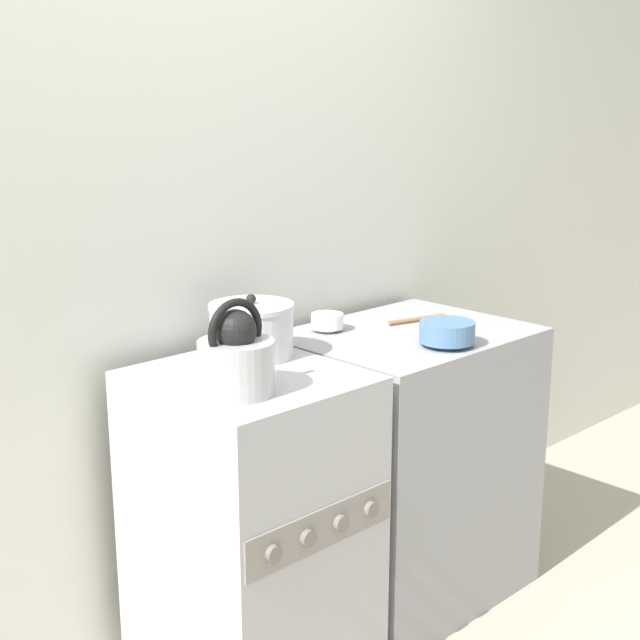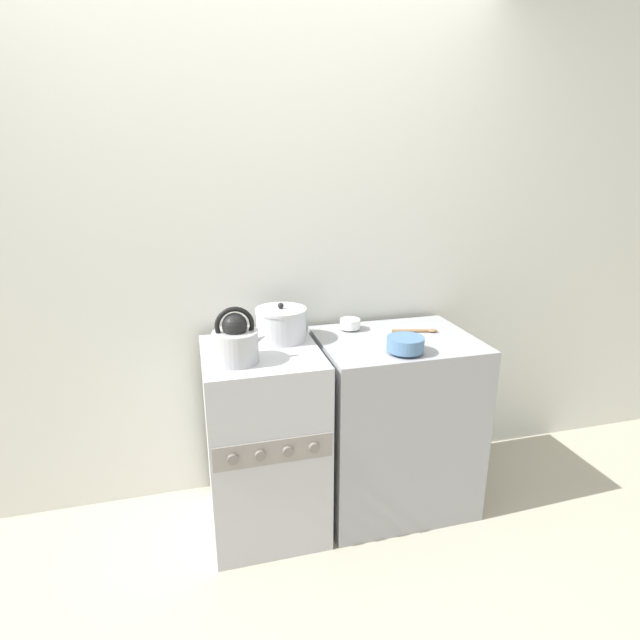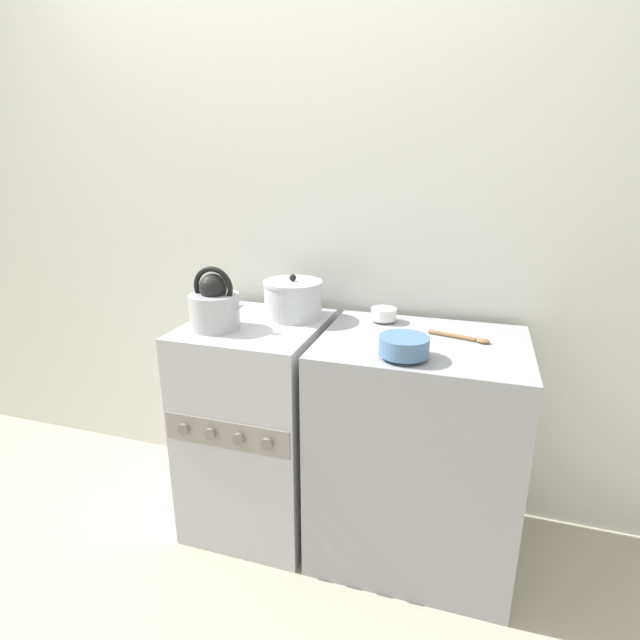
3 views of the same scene
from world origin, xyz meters
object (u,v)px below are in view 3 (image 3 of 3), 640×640
object	(u,v)px
kettle	(215,305)
enamel_bowl	(404,346)
stove	(259,424)
cooking_pot	(293,299)
small_ceramic_bowl	(384,314)

from	to	relation	value
kettle	enamel_bowl	xyz separation A→B (m)	(0.73, -0.07, -0.05)
stove	kettle	xyz separation A→B (m)	(-0.12, -0.10, 0.54)
kettle	cooking_pot	world-z (taller)	kettle
stove	enamel_bowl	xyz separation A→B (m)	(0.62, -0.18, 0.49)
stove	kettle	bearing A→B (deg)	-138.86
kettle	enamel_bowl	world-z (taller)	kettle
cooking_pot	enamel_bowl	xyz separation A→B (m)	(0.50, -0.30, -0.04)
stove	kettle	world-z (taller)	kettle
enamel_bowl	small_ceramic_bowl	world-z (taller)	enamel_bowl
kettle	cooking_pot	xyz separation A→B (m)	(0.23, 0.23, -0.01)
cooking_pot	small_ceramic_bowl	xyz separation A→B (m)	(0.36, 0.07, -0.05)
kettle	stove	bearing A→B (deg)	41.14
stove	enamel_bowl	distance (m)	0.80
stove	small_ceramic_bowl	world-z (taller)	small_ceramic_bowl
enamel_bowl	small_ceramic_bowl	xyz separation A→B (m)	(-0.14, 0.37, -0.01)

